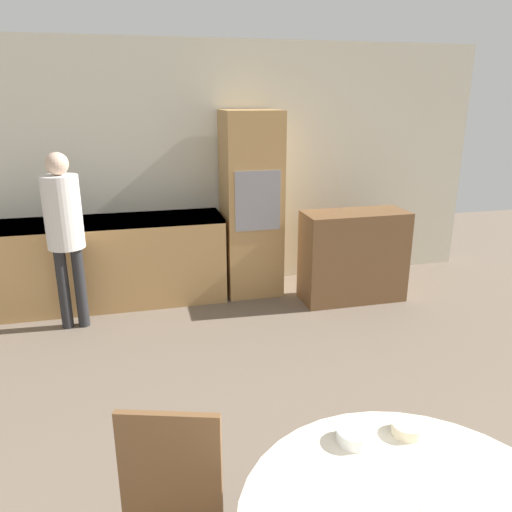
% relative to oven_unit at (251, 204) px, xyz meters
% --- Properties ---
extents(wall_back, '(6.46, 0.05, 2.60)m').
position_rel_oven_unit_xyz_m(wall_back, '(-0.53, 0.34, 0.34)').
color(wall_back, beige).
rests_on(wall_back, ground_plane).
extents(kitchen_counter, '(2.57, 0.60, 0.88)m').
position_rel_oven_unit_xyz_m(kitchen_counter, '(-1.62, -0.01, -0.50)').
color(kitchen_counter, tan).
rests_on(kitchen_counter, ground_plane).
extents(oven_unit, '(0.58, 0.59, 1.91)m').
position_rel_oven_unit_xyz_m(oven_unit, '(0.00, 0.00, 0.00)').
color(oven_unit, tan).
rests_on(oven_unit, ground_plane).
extents(sideboard, '(1.06, 0.45, 0.94)m').
position_rel_oven_unit_xyz_m(sideboard, '(0.96, -0.50, -0.49)').
color(sideboard, brown).
rests_on(sideboard, ground_plane).
extents(person_standing, '(0.32, 0.32, 1.60)m').
position_rel_oven_unit_xyz_m(person_standing, '(-1.80, -0.51, 0.04)').
color(person_standing, '#262628').
rests_on(person_standing, ground_plane).
extents(bowl_centre, '(0.15, 0.15, 0.05)m').
position_rel_oven_unit_xyz_m(bowl_centre, '(-0.42, -3.50, -0.18)').
color(bowl_centre, white).
rests_on(bowl_centre, dining_table).
extents(bowl_far, '(0.13, 0.13, 0.05)m').
position_rel_oven_unit_xyz_m(bowl_far, '(-0.19, -3.51, -0.18)').
color(bowl_far, beige).
rests_on(bowl_far, dining_table).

